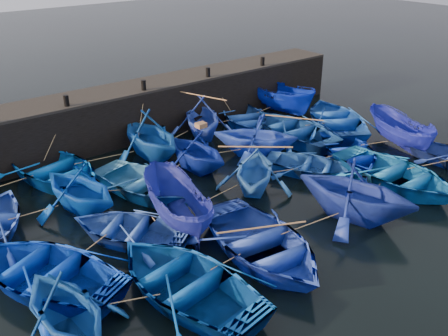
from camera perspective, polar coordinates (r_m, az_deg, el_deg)
ground at (r=19.37m, az=5.94°, el=-5.07°), size 120.00×120.00×0.00m
quay_wall at (r=26.62m, az=-9.91°, el=6.38°), size 26.00×2.50×2.50m
quay_top at (r=26.23m, az=-10.13°, el=9.08°), size 26.00×2.50×0.12m
bollard_1 at (r=23.77m, az=-17.58°, el=7.35°), size 0.24×0.24×0.50m
bollard_2 at (r=25.38m, az=-9.17°, el=9.33°), size 0.24×0.24×0.50m
bollard_3 at (r=27.49m, az=-1.84°, el=10.89°), size 0.24×0.24×0.50m
bollard_4 at (r=29.98m, az=4.42°, el=12.07°), size 0.24×0.24×0.50m
boat_1 at (r=22.53m, az=-18.85°, el=-0.12°), size 5.15×6.35×1.16m
boat_2 at (r=23.66m, az=-8.48°, el=3.80°), size 3.91×4.51×2.33m
boat_3 at (r=25.88m, az=-2.56°, el=5.85°), size 5.26×5.47×2.21m
boat_4 at (r=27.64m, az=2.34°, el=5.81°), size 5.01×5.72×0.99m
boat_5 at (r=29.67m, az=6.57°, el=7.98°), size 2.06×4.96×1.89m
boat_7 at (r=19.66m, az=-16.19°, el=-2.11°), size 4.17×4.58×2.07m
boat_8 at (r=20.49m, az=-8.76°, el=-1.75°), size 4.92×5.90×1.05m
boat_9 at (r=22.22m, az=-3.21°, el=2.09°), size 3.49×3.97×1.98m
boat_10 at (r=23.71m, az=3.62°, el=3.78°), size 5.22×5.26×2.10m
boat_11 at (r=26.00m, az=7.95°, el=4.46°), size 4.28×5.76×1.15m
boat_12 at (r=27.83m, az=12.71°, el=5.55°), size 6.43×7.00×1.19m
boat_13 at (r=16.25m, az=-19.72°, el=-10.94°), size 5.80×6.55×1.13m
boat_14 at (r=17.77m, az=-10.67°, el=-6.78°), size 5.09×5.36×0.91m
boat_15 at (r=18.07m, az=-5.49°, el=-4.24°), size 2.63×4.82×1.76m
boat_16 at (r=20.43m, az=3.54°, el=-0.16°), size 4.88×4.85×1.95m
boat_17 at (r=22.35m, az=9.99°, el=0.30°), size 4.64×5.09×0.86m
boat_18 at (r=24.04m, az=14.07°, el=1.88°), size 5.17×5.67×0.96m
boat_19 at (r=26.13m, az=19.38°, el=3.96°), size 2.75×4.64×1.69m
boat_20 at (r=14.04m, az=-17.78°, el=-14.99°), size 3.46×3.93×1.96m
boat_21 at (r=14.96m, az=-4.30°, el=-12.75°), size 4.72×6.02×1.14m
boat_22 at (r=16.52m, az=4.30°, el=-8.56°), size 4.68×6.05×1.16m
boat_23 at (r=18.94m, az=14.85°, el=-2.50°), size 5.06×5.47×2.38m
boat_24 at (r=22.10m, az=19.01°, el=-0.64°), size 4.11×5.71×1.18m
wooden_crate at (r=21.97m, az=-2.64°, el=4.92°), size 0.43×0.38×0.22m
mooring_ropes at (r=22.21m, az=-2.96°, el=1.73°), size 17.96×11.74×2.10m
loose_oars at (r=21.73m, az=3.25°, el=3.41°), size 10.59×11.93×1.13m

